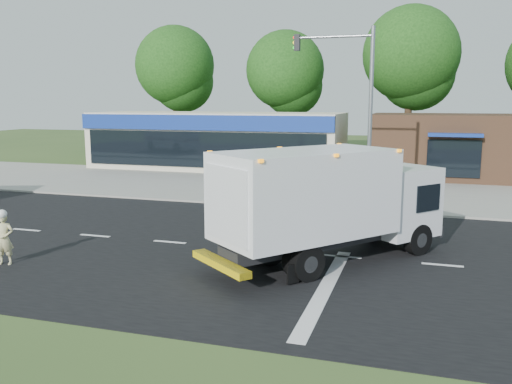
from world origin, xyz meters
TOP-DOWN VIEW (x-y plane):
  - ground at (0.00, 0.00)m, footprint 120.00×120.00m
  - road_asphalt at (0.00, 0.00)m, footprint 60.00×14.00m
  - sidewalk at (0.00, 8.20)m, footprint 60.00×2.40m
  - parking_apron at (0.00, 14.00)m, footprint 60.00×9.00m
  - lane_markings at (1.35, -1.35)m, footprint 55.20×7.00m
  - ems_box_truck at (2.61, -0.68)m, footprint 6.85×7.60m
  - emergency_worker at (-6.59, -3.79)m, footprint 0.67×0.54m
  - retail_strip_mall at (-9.00, 19.93)m, footprint 18.00×6.20m
  - brown_storefront at (7.00, 19.98)m, footprint 10.00×6.70m
  - traffic_signal_pole at (2.35, 7.60)m, footprint 3.51×0.25m
  - background_trees at (-0.85, 28.16)m, footprint 36.77×7.39m

SIDE VIEW (x-z plane):
  - ground at x=0.00m, z-range 0.00..0.00m
  - road_asphalt at x=0.00m, z-range -0.01..0.01m
  - parking_apron at x=0.00m, z-range 0.00..0.02m
  - lane_markings at x=1.35m, z-range 0.01..0.02m
  - sidewalk at x=0.00m, z-range 0.00..0.12m
  - emergency_worker at x=-6.59m, z-range -0.01..1.68m
  - brown_storefront at x=7.00m, z-range 0.00..4.00m
  - ems_box_truck at x=2.61m, z-range 0.27..3.75m
  - retail_strip_mall at x=-9.00m, z-range 0.01..4.01m
  - traffic_signal_pole at x=2.35m, z-range 0.92..8.92m
  - background_trees at x=-0.85m, z-range 1.33..13.43m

